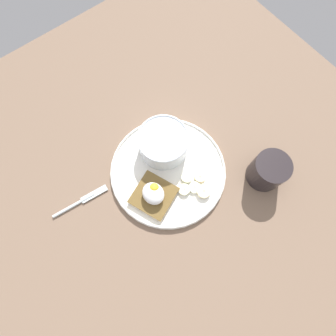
% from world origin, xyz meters
% --- Properties ---
extents(ground_plane, '(1.20, 1.20, 0.02)m').
position_xyz_m(ground_plane, '(0.00, 0.00, 0.01)').
color(ground_plane, '#775E4B').
rests_on(ground_plane, ground).
extents(plate, '(0.30, 0.30, 0.02)m').
position_xyz_m(plate, '(0.00, 0.00, 0.03)').
color(plate, white).
rests_on(plate, ground_plane).
extents(oatmeal_bowl, '(0.13, 0.13, 0.07)m').
position_xyz_m(oatmeal_bowl, '(-0.06, 0.03, 0.06)').
color(oatmeal_bowl, white).
rests_on(oatmeal_bowl, plate).
extents(toast_slice, '(0.12, 0.12, 0.01)m').
position_xyz_m(toast_slice, '(0.03, -0.07, 0.04)').
color(toast_slice, brown).
rests_on(toast_slice, plate).
extents(poached_egg, '(0.06, 0.05, 0.04)m').
position_xyz_m(poached_egg, '(0.03, -0.07, 0.06)').
color(poached_egg, white).
rests_on(poached_egg, toast_slice).
extents(banana_slice_front, '(0.04, 0.04, 0.01)m').
position_xyz_m(banana_slice_front, '(0.07, -0.00, 0.04)').
color(banana_slice_front, '#ECE9B9').
rests_on(banana_slice_front, plate).
extents(banana_slice_left, '(0.04, 0.04, 0.01)m').
position_xyz_m(banana_slice_left, '(0.10, 0.04, 0.04)').
color(banana_slice_left, '#F5E5B1').
rests_on(banana_slice_left, plate).
extents(banana_slice_back, '(0.04, 0.04, 0.01)m').
position_xyz_m(banana_slice_back, '(0.07, 0.05, 0.04)').
color(banana_slice_back, beige).
rests_on(banana_slice_back, plate).
extents(banana_slice_right, '(0.04, 0.04, 0.01)m').
position_xyz_m(banana_slice_right, '(0.05, 0.02, 0.04)').
color(banana_slice_right, '#F1F0C8').
rests_on(banana_slice_right, plate).
extents(banana_slice_inner, '(0.04, 0.04, 0.01)m').
position_xyz_m(banana_slice_inner, '(0.08, 0.02, 0.04)').
color(banana_slice_inner, '#F0EEC7').
rests_on(banana_slice_inner, plate).
extents(coffee_mug, '(0.09, 0.09, 0.08)m').
position_xyz_m(coffee_mug, '(0.16, 0.19, 0.06)').
color(coffee_mug, '#272123').
rests_on(coffee_mug, ground_plane).
extents(knife, '(0.03, 0.15, 0.01)m').
position_xyz_m(knife, '(-0.07, -0.22, 0.02)').
color(knife, silver).
rests_on(knife, ground_plane).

